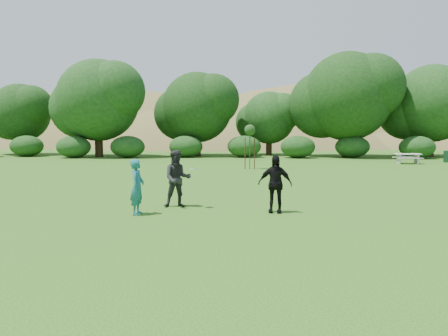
% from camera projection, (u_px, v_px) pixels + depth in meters
% --- Properties ---
extents(ground, '(120.00, 120.00, 0.00)m').
position_uv_depth(ground, '(219.00, 213.00, 13.21)').
color(ground, '#19470C').
rests_on(ground, ground).
extents(player_teal, '(0.42, 0.62, 1.65)m').
position_uv_depth(player_teal, '(137.00, 187.00, 12.87)').
color(player_teal, '#18636F').
rests_on(player_teal, ground).
extents(player_grey, '(1.03, 0.88, 1.85)m').
position_uv_depth(player_grey, '(177.00, 179.00, 14.12)').
color(player_grey, '#232325').
rests_on(player_grey, ground).
extents(player_black, '(1.08, 0.59, 1.74)m').
position_uv_depth(player_black, '(275.00, 184.00, 13.17)').
color(player_black, black).
rests_on(player_black, ground).
extents(trash_can_near, '(0.60, 0.60, 0.90)m').
position_uv_depth(trash_can_near, '(448.00, 157.00, 33.65)').
color(trash_can_near, '#13341F').
rests_on(trash_can_near, ground).
extents(frisbee, '(0.27, 0.27, 0.06)m').
position_uv_depth(frisbee, '(193.00, 169.00, 13.90)').
color(frisbee, white).
rests_on(frisbee, ground).
extents(sapling, '(0.70, 0.70, 2.85)m').
position_uv_depth(sapling, '(250.00, 131.00, 27.74)').
color(sapling, '#3D2517').
rests_on(sapling, ground).
extents(picnic_table, '(1.80, 1.48, 0.76)m').
position_uv_depth(picnic_table, '(408.00, 157.00, 32.32)').
color(picnic_table, silver).
rests_on(picnic_table, ground).
extents(hillside, '(150.00, 72.00, 52.00)m').
position_uv_depth(hillside, '(240.00, 207.00, 82.37)').
color(hillside, olive).
rests_on(hillside, ground).
extents(tree_row, '(53.92, 10.38, 9.62)m').
position_uv_depth(tree_row, '(273.00, 105.00, 41.14)').
color(tree_row, '#3A2616').
rests_on(tree_row, ground).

